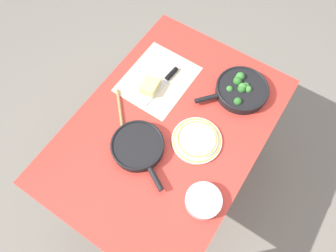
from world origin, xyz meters
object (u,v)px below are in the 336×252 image
(skillet_broccoli, at_px, (241,90))
(cheese_block, at_px, (150,86))
(wooden_spoon, at_px, (122,128))
(grater_knife, at_px, (165,81))
(prep_bowl_steel, at_px, (203,201))
(dinner_plate_stack, at_px, (197,140))
(skillet_eggs, at_px, (138,146))

(skillet_broccoli, relative_size, cheese_block, 3.19)
(skillet_broccoli, height_order, cheese_block, skillet_broccoli)
(wooden_spoon, height_order, grater_knife, grater_knife)
(grater_knife, distance_m, prep_bowl_steel, 0.62)
(skillet_broccoli, xyz_separation_m, grater_knife, (0.15, -0.35, -0.02))
(wooden_spoon, bearing_deg, dinner_plate_stack, 69.17)
(grater_knife, relative_size, dinner_plate_stack, 1.15)
(skillet_broccoli, height_order, wooden_spoon, skillet_broccoli)
(wooden_spoon, height_order, prep_bowl_steel, prep_bowl_steel)
(skillet_broccoli, height_order, prep_bowl_steel, skillet_broccoli)
(wooden_spoon, bearing_deg, cheese_block, 140.02)
(wooden_spoon, distance_m, cheese_block, 0.25)
(skillet_eggs, distance_m, cheese_block, 0.32)
(skillet_broccoli, xyz_separation_m, skillet_eggs, (0.52, -0.25, -0.00))
(grater_knife, height_order, cheese_block, cheese_block)
(skillet_eggs, bearing_deg, dinner_plate_stack, 69.60)
(skillet_eggs, distance_m, prep_bowl_steel, 0.37)
(wooden_spoon, relative_size, prep_bowl_steel, 1.72)
(grater_knife, distance_m, dinner_plate_stack, 0.36)
(cheese_block, relative_size, dinner_plate_stack, 0.43)
(prep_bowl_steel, bearing_deg, skillet_broccoli, -168.17)
(skillet_eggs, distance_m, grater_knife, 0.38)
(cheese_block, bearing_deg, wooden_spoon, 3.72)
(grater_knife, xyz_separation_m, prep_bowl_steel, (0.42, 0.46, 0.01))
(wooden_spoon, xyz_separation_m, grater_knife, (-0.33, 0.02, 0.00))
(skillet_broccoli, relative_size, grater_knife, 1.20)
(wooden_spoon, distance_m, grater_knife, 0.33)
(skillet_broccoli, bearing_deg, cheese_block, -19.19)
(skillet_eggs, bearing_deg, cheese_block, 143.53)
(skillet_broccoli, xyz_separation_m, wooden_spoon, (0.48, -0.37, -0.02))
(wooden_spoon, distance_m, dinner_plate_stack, 0.35)
(wooden_spoon, distance_m, prep_bowl_steel, 0.50)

